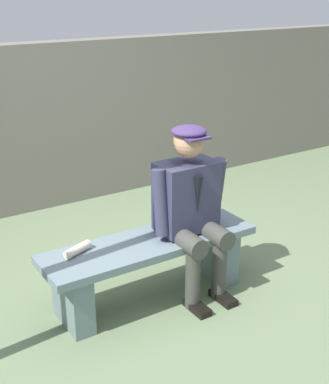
% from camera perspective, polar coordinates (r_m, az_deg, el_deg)
% --- Properties ---
extents(ground_plane, '(30.00, 30.00, 0.00)m').
position_cam_1_polar(ground_plane, '(4.14, -1.51, -11.14)').
color(ground_plane, '#687B58').
extents(bench, '(1.62, 0.47, 0.48)m').
position_cam_1_polar(bench, '(3.98, -1.55, -7.20)').
color(bench, slate).
rests_on(bench, ground).
extents(seated_man, '(0.61, 0.59, 1.30)m').
position_cam_1_polar(seated_man, '(3.92, 2.82, -1.21)').
color(seated_man, '#353652').
rests_on(seated_man, ground).
extents(rolled_magazine, '(0.23, 0.14, 0.06)m').
position_cam_1_polar(rolled_magazine, '(3.76, -9.24, -6.05)').
color(rolled_magazine, beige).
rests_on(rolled_magazine, bench).
extents(stadium_wall, '(12.00, 0.24, 1.69)m').
position_cam_1_polar(stadium_wall, '(5.65, -13.18, 6.67)').
color(stadium_wall, slate).
rests_on(stadium_wall, ground).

